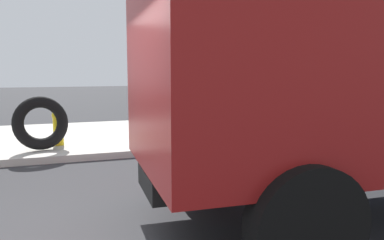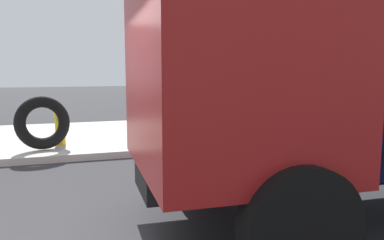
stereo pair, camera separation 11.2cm
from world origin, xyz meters
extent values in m
cube|color=#BCB7AD|center=(0.00, 6.50, 0.07)|extent=(36.00, 5.00, 0.15)
cylinder|color=yellow|center=(0.40, 5.20, 0.46)|extent=(0.23, 0.23, 0.63)
sphere|color=yellow|center=(0.40, 5.20, 0.84)|extent=(0.26, 0.26, 0.26)
cylinder|color=yellow|center=(0.40, 5.00, 0.54)|extent=(0.10, 0.18, 0.10)
cylinder|color=yellow|center=(0.40, 5.41, 0.54)|extent=(0.10, 0.18, 0.10)
cylinder|color=yellow|center=(0.40, 5.00, 0.46)|extent=(0.12, 0.18, 0.12)
torus|color=black|center=(0.06, 4.75, 0.74)|extent=(1.22, 0.65, 1.18)
cube|color=maroon|center=(2.32, -0.12, 1.90)|extent=(2.09, 2.57, 2.20)
cylinder|color=black|center=(2.48, -1.38, 0.55)|extent=(1.11, 0.34, 1.10)
cylinder|color=black|center=(2.57, 1.12, 0.55)|extent=(1.11, 0.34, 1.10)
cylinder|color=#4C3823|center=(5.79, 6.37, 3.14)|extent=(0.25, 0.25, 5.98)
cylinder|color=#4C3823|center=(6.18, 6.53, 3.88)|extent=(0.42, 0.86, 0.78)
camera|label=1|loc=(0.52, -4.06, 1.89)|focal=35.86mm
camera|label=2|loc=(0.62, -4.09, 1.89)|focal=35.86mm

